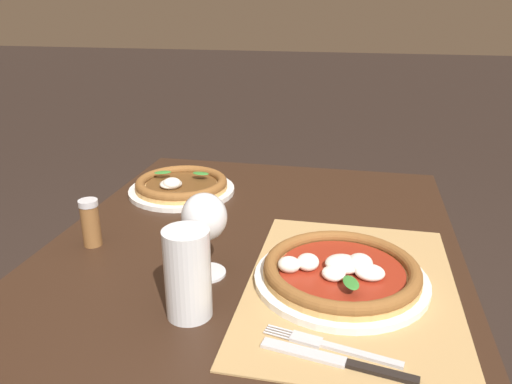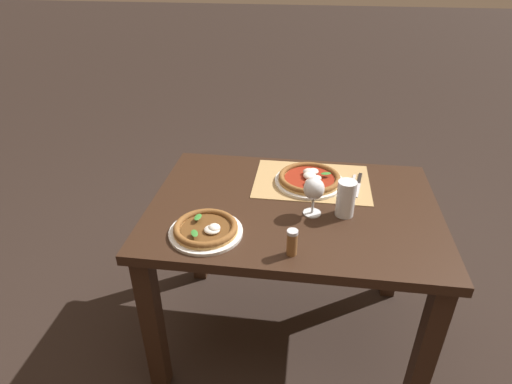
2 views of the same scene
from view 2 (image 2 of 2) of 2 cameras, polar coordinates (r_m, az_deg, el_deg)
The scene contains 10 objects.
ground_plane at distance 2.21m, azimuth 4.15°, elevation -18.06°, with size 24.00×24.00×0.00m, color black.
dining_table at distance 1.79m, azimuth 4.89°, elevation -4.87°, with size 1.15×0.82×0.74m.
paper_placemat at distance 1.90m, azimuth 7.44°, elevation 1.44°, with size 0.50×0.35×0.00m, color #A88451.
pizza_near at distance 1.87m, azimuth 7.16°, elevation 1.75°, with size 0.30×0.30×0.05m.
pizza_far at distance 1.56m, azimuth -6.68°, elevation -4.96°, with size 0.27×0.27×0.05m.
wine_glass at distance 1.62m, azimuth 7.72°, elevation 0.24°, with size 0.08×0.08×0.16m.
pint_glass at distance 1.66m, azimuth 11.87°, elevation -0.94°, with size 0.07×0.07×0.15m.
fork at distance 1.88m, azimuth 12.59°, elevation 0.83°, with size 0.06×0.20×0.00m.
knife at distance 1.90m, azimuth 13.45°, elevation 0.92°, with size 0.05×0.21×0.01m.
pepper_shaker at distance 1.44m, azimuth 4.83°, elevation -6.70°, with size 0.04×0.04×0.10m.
Camera 2 is at (-0.04, 1.46, 1.66)m, focal length 30.00 mm.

